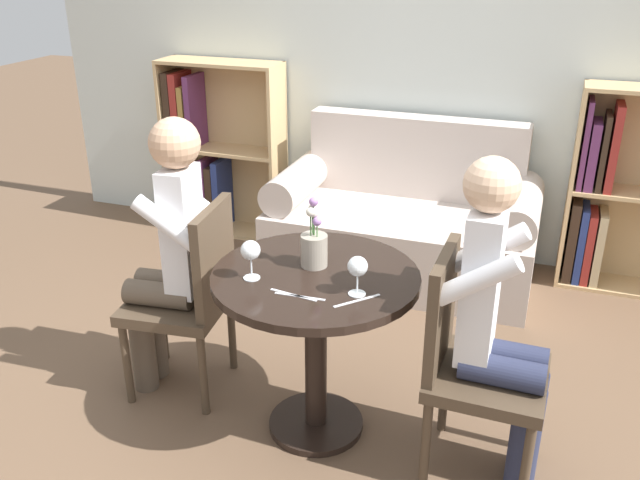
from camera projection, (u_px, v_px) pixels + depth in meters
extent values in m
plane|color=brown|center=(316.00, 426.00, 2.89)|extent=(16.00, 16.00, 0.00)
cube|color=silver|center=(429.00, 40.00, 4.06)|extent=(5.20, 0.05, 2.70)
cylinder|color=black|center=(316.00, 278.00, 2.60)|extent=(0.81, 0.81, 0.03)
cylinder|color=black|center=(316.00, 354.00, 2.75)|extent=(0.09, 0.09, 0.66)
cylinder|color=black|center=(316.00, 423.00, 2.89)|extent=(0.40, 0.40, 0.03)
cube|color=beige|center=(401.00, 244.00, 4.12)|extent=(1.56, 0.80, 0.42)
cube|color=beige|center=(416.00, 156.00, 4.20)|extent=(1.34, 0.16, 0.50)
cylinder|color=beige|center=(298.00, 182.00, 4.19)|extent=(0.22, 0.72, 0.22)
cylinder|color=beige|center=(521.00, 208.00, 3.78)|extent=(0.22, 0.72, 0.22)
cube|color=tan|center=(233.00, 145.00, 4.73)|extent=(0.83, 0.02, 1.19)
cube|color=tan|center=(172.00, 144.00, 4.74)|extent=(0.02, 0.28, 1.19)
cube|color=tan|center=(278.00, 155.00, 4.49)|extent=(0.02, 0.28, 1.19)
cube|color=tan|center=(229.00, 228.00, 4.85)|extent=(0.78, 0.28, 0.02)
cube|color=tan|center=(224.00, 150.00, 4.62)|extent=(0.78, 0.28, 0.02)
cube|color=tan|center=(219.00, 63.00, 4.38)|extent=(0.78, 0.28, 0.02)
cube|color=tan|center=(182.00, 191.00, 4.86)|extent=(0.05, 0.23, 0.45)
cube|color=tan|center=(189.00, 192.00, 4.84)|extent=(0.04, 0.23, 0.46)
cube|color=olive|center=(196.00, 199.00, 4.84)|extent=(0.05, 0.23, 0.37)
cube|color=#602D5B|center=(203.00, 195.00, 4.81)|extent=(0.03, 0.23, 0.44)
cube|color=#602D5B|center=(209.00, 192.00, 4.78)|extent=(0.05, 0.23, 0.50)
cube|color=#332319|center=(216.00, 196.00, 4.77)|extent=(0.05, 0.23, 0.45)
cube|color=navy|center=(223.00, 194.00, 4.75)|extent=(0.05, 0.23, 0.50)
cube|color=#332319|center=(175.00, 108.00, 4.61)|extent=(0.05, 0.23, 0.50)
cube|color=maroon|center=(182.00, 109.00, 4.60)|extent=(0.05, 0.23, 0.49)
cube|color=olive|center=(189.00, 115.00, 4.60)|extent=(0.04, 0.23, 0.41)
cube|color=#602D5B|center=(196.00, 111.00, 4.57)|extent=(0.04, 0.23, 0.49)
cube|color=tan|center=(571.00, 186.00, 3.93)|extent=(0.02, 0.28, 1.19)
cube|color=tan|center=(627.00, 286.00, 4.04)|extent=(0.78, 0.28, 0.02)
cube|color=#332319|center=(572.00, 239.00, 4.04)|extent=(0.05, 0.23, 0.50)
cube|color=navy|center=(581.00, 242.00, 4.03)|extent=(0.04, 0.23, 0.46)
cube|color=maroon|center=(589.00, 246.00, 4.02)|extent=(0.04, 0.23, 0.44)
cube|color=tan|center=(598.00, 246.00, 4.00)|extent=(0.05, 0.23, 0.44)
cube|color=#602D5B|center=(585.00, 143.00, 3.80)|extent=(0.03, 0.23, 0.50)
cube|color=#602D5B|center=(593.00, 154.00, 3.81)|extent=(0.05, 0.23, 0.39)
cube|color=#332319|center=(603.00, 151.00, 3.79)|extent=(0.03, 0.23, 0.43)
cube|color=maroon|center=(614.00, 147.00, 3.76)|extent=(0.04, 0.23, 0.49)
cylinder|color=#473828|center=(162.00, 323.00, 3.28)|extent=(0.04, 0.04, 0.40)
cylinder|color=#473828|center=(127.00, 364.00, 2.97)|extent=(0.04, 0.04, 0.40)
cylinder|color=#473828|center=(232.00, 332.00, 3.21)|extent=(0.04, 0.04, 0.40)
cylinder|color=#473828|center=(203.00, 375.00, 2.89)|extent=(0.04, 0.04, 0.40)
cube|color=#473828|center=(177.00, 304.00, 3.00)|extent=(0.46, 0.46, 0.05)
cube|color=#473828|center=(214.00, 257.00, 2.86)|extent=(0.08, 0.38, 0.45)
cylinder|color=#473828|center=(526.00, 469.00, 2.37)|extent=(0.04, 0.04, 0.40)
cylinder|color=#473828|center=(534.00, 409.00, 2.68)|extent=(0.04, 0.04, 0.40)
cylinder|color=#473828|center=(426.00, 445.00, 2.49)|extent=(0.04, 0.04, 0.40)
cylinder|color=#473828|center=(445.00, 390.00, 2.80)|extent=(0.04, 0.04, 0.40)
cube|color=#473828|center=(488.00, 377.00, 2.49)|extent=(0.43, 0.43, 0.05)
cube|color=#473828|center=(442.00, 309.00, 2.45)|extent=(0.05, 0.38, 0.45)
cylinder|color=brown|center=(153.00, 333.00, 3.15)|extent=(0.11, 0.11, 0.45)
cylinder|color=brown|center=(142.00, 345.00, 3.06)|extent=(0.11, 0.11, 0.45)
cylinder|color=brown|center=(170.00, 283.00, 3.02)|extent=(0.31, 0.14, 0.11)
cylinder|color=brown|center=(159.00, 294.00, 2.92)|extent=(0.31, 0.14, 0.11)
cube|color=white|center=(182.00, 232.00, 2.83)|extent=(0.14, 0.21, 0.56)
cylinder|color=white|center=(194.00, 201.00, 2.92)|extent=(0.29, 0.10, 0.23)
cylinder|color=white|center=(167.00, 224.00, 2.68)|extent=(0.29, 0.10, 0.23)
sphere|color=tan|center=(175.00, 143.00, 2.68)|extent=(0.21, 0.21, 0.21)
cylinder|color=#282D47|center=(524.00, 441.00, 2.47)|extent=(0.11, 0.11, 0.45)
cylinder|color=#282D47|center=(527.00, 422.00, 2.57)|extent=(0.11, 0.11, 0.45)
cylinder|color=#282D47|center=(502.00, 372.00, 2.40)|extent=(0.30, 0.12, 0.11)
cylinder|color=#282D47|center=(506.00, 355.00, 2.49)|extent=(0.30, 0.12, 0.11)
cube|color=white|center=(481.00, 287.00, 2.36)|extent=(0.12, 0.20, 0.57)
cylinder|color=white|center=(477.00, 280.00, 2.21)|extent=(0.29, 0.08, 0.23)
cylinder|color=white|center=(489.00, 248.00, 2.44)|extent=(0.29, 0.08, 0.23)
sphere|color=beige|center=(492.00, 185.00, 2.21)|extent=(0.19, 0.19, 0.19)
cylinder|color=white|center=(252.00, 278.00, 2.56)|extent=(0.06, 0.06, 0.00)
cylinder|color=white|center=(251.00, 267.00, 2.54)|extent=(0.01, 0.01, 0.08)
sphere|color=white|center=(251.00, 250.00, 2.51)|extent=(0.08, 0.08, 0.08)
sphere|color=beige|center=(251.00, 252.00, 2.52)|extent=(0.05, 0.05, 0.05)
cylinder|color=white|center=(357.00, 294.00, 2.44)|extent=(0.06, 0.06, 0.00)
cylinder|color=white|center=(357.00, 284.00, 2.43)|extent=(0.01, 0.01, 0.08)
sphere|color=white|center=(358.00, 266.00, 2.40)|extent=(0.07, 0.07, 0.07)
sphere|color=#E58E75|center=(358.00, 269.00, 2.40)|extent=(0.05, 0.05, 0.05)
cylinder|color=#9E9384|center=(314.00, 250.00, 2.64)|extent=(0.11, 0.11, 0.13)
cylinder|color=#4C7A42|center=(317.00, 229.00, 2.59)|extent=(0.01, 0.01, 0.06)
sphere|color=#9E70B2|center=(317.00, 221.00, 2.57)|extent=(0.04, 0.04, 0.04)
cylinder|color=#4C7A42|center=(314.00, 218.00, 2.59)|extent=(0.01, 0.01, 0.14)
sphere|color=#9E70B2|center=(314.00, 202.00, 2.56)|extent=(0.04, 0.04, 0.04)
cylinder|color=#4C7A42|center=(311.00, 224.00, 2.59)|extent=(0.01, 0.01, 0.10)
sphere|color=silver|center=(310.00, 212.00, 2.57)|extent=(0.04, 0.04, 0.04)
cylinder|color=#4C7A42|center=(314.00, 224.00, 2.59)|extent=(0.01, 0.01, 0.09)
sphere|color=silver|center=(314.00, 213.00, 2.57)|extent=(0.04, 0.04, 0.04)
cylinder|color=#4C7A42|center=(312.00, 221.00, 2.61)|extent=(0.01, 0.01, 0.10)
sphere|color=silver|center=(312.00, 209.00, 2.59)|extent=(0.04, 0.04, 0.04)
cube|color=silver|center=(300.00, 296.00, 2.43)|extent=(0.19, 0.02, 0.00)
cube|color=silver|center=(293.00, 295.00, 2.44)|extent=(0.19, 0.04, 0.00)
cube|color=silver|center=(357.00, 301.00, 2.40)|extent=(0.14, 0.15, 0.00)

